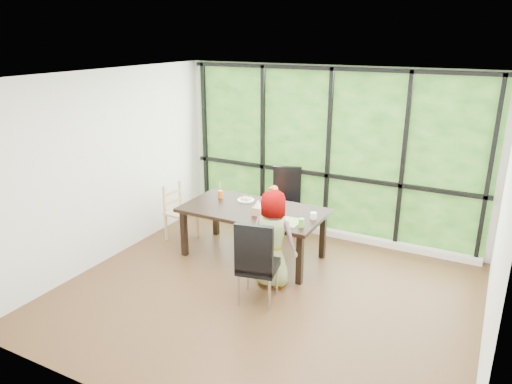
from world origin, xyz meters
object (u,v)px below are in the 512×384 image
(plate_far, at_px, (246,200))
(green_cup, at_px, (301,223))
(child_toddler, at_px, (272,214))
(chair_end_beech, at_px, (181,212))
(white_mug, at_px, (314,216))
(plate_near, at_px, (279,220))
(orange_cup, at_px, (220,194))
(tissue_box, at_px, (258,211))
(dining_table, at_px, (253,233))
(chair_interior_leather, at_px, (258,261))
(child_older, at_px, (273,239))
(chair_window_leather, at_px, (285,202))

(plate_far, relative_size, green_cup, 2.19)
(plate_far, bearing_deg, child_toddler, 55.80)
(chair_end_beech, xyz_separation_m, child_toddler, (1.31, 0.62, 0.00))
(white_mug, bearing_deg, child_toddler, 146.33)
(plate_near, height_order, orange_cup, orange_cup)
(tissue_box, bearing_deg, child_toddler, 101.91)
(dining_table, xyz_separation_m, tissue_box, (0.17, -0.18, 0.43))
(chair_interior_leather, height_order, green_cup, chair_interior_leather)
(chair_end_beech, xyz_separation_m, child_older, (1.91, -0.63, 0.20))
(plate_near, bearing_deg, tissue_box, 169.81)
(child_toddler, height_order, child_older, child_older)
(chair_interior_leather, distance_m, plate_far, 1.60)
(chair_interior_leather, bearing_deg, child_older, -98.59)
(child_toddler, bearing_deg, white_mug, -11.42)
(dining_table, xyz_separation_m, plate_near, (0.52, -0.24, 0.38))
(white_mug, height_order, tissue_box, tissue_box)
(chair_window_leather, bearing_deg, dining_table, -110.88)
(white_mug, bearing_deg, chair_end_beech, -179.76)
(child_older, height_order, plate_far, child_older)
(chair_window_leather, height_order, plate_near, chair_window_leather)
(dining_table, height_order, child_older, child_older)
(child_older, bearing_deg, chair_end_beech, -19.97)
(chair_window_leather, height_order, child_toddler, chair_window_leather)
(orange_cup, bearing_deg, tissue_box, -23.52)
(plate_far, bearing_deg, tissue_box, -45.09)
(dining_table, distance_m, white_mug, 1.00)
(child_older, bearing_deg, chair_interior_leather, 91.38)
(child_older, height_order, plate_near, child_older)
(chair_window_leather, xyz_separation_m, child_toddler, (-0.05, -0.38, -0.09))
(chair_interior_leather, xyz_separation_m, child_toddler, (-0.63, 1.69, -0.09))
(chair_interior_leather, height_order, orange_cup, chair_interior_leather)
(plate_near, bearing_deg, green_cup, -10.90)
(chair_end_beech, bearing_deg, chair_window_leather, -47.22)
(plate_far, height_order, tissue_box, tissue_box)
(orange_cup, bearing_deg, dining_table, -15.77)
(orange_cup, bearing_deg, plate_far, 10.04)
(chair_end_beech, height_order, plate_far, chair_end_beech)
(white_mug, bearing_deg, dining_table, -177.63)
(dining_table, height_order, tissue_box, tissue_box)
(green_cup, distance_m, white_mug, 0.35)
(plate_near, height_order, green_cup, green_cup)
(chair_end_beech, relative_size, child_older, 0.70)
(dining_table, height_order, white_mug, white_mug)
(child_toddler, distance_m, white_mug, 1.15)
(chair_interior_leather, relative_size, chair_end_beech, 1.20)
(plate_far, bearing_deg, white_mug, -10.70)
(chair_interior_leather, distance_m, child_toddler, 1.81)
(plate_far, distance_m, green_cup, 1.27)
(orange_cup, relative_size, white_mug, 1.29)
(chair_interior_leather, bearing_deg, green_cup, -120.09)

